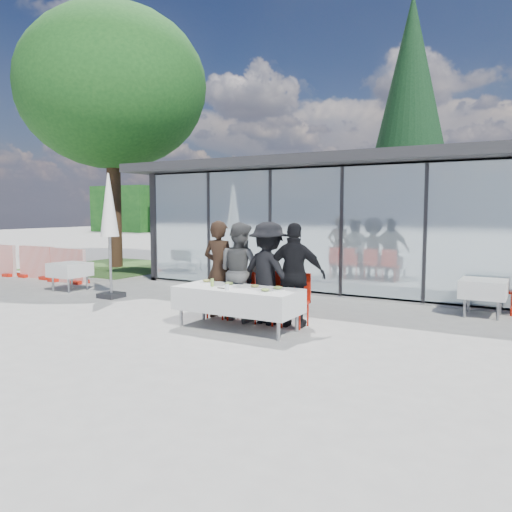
% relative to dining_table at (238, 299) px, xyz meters
% --- Properties ---
extents(ground, '(90.00, 90.00, 0.00)m').
position_rel_dining_table_xyz_m(ground, '(-0.55, -0.05, -0.54)').
color(ground, gray).
rests_on(ground, ground).
extents(pavilion, '(14.80, 8.80, 3.44)m').
position_rel_dining_table_xyz_m(pavilion, '(1.45, 8.12, 1.61)').
color(pavilion, gray).
rests_on(pavilion, ground).
extents(treeline, '(62.50, 2.00, 4.40)m').
position_rel_dining_table_xyz_m(treeline, '(-2.55, 27.95, 1.66)').
color(treeline, '#133C14').
rests_on(treeline, ground).
extents(dining_table, '(2.26, 0.96, 0.75)m').
position_rel_dining_table_xyz_m(dining_table, '(0.00, 0.00, 0.00)').
color(dining_table, silver).
rests_on(dining_table, ground).
extents(diner_a, '(0.72, 0.72, 1.92)m').
position_rel_dining_table_xyz_m(diner_a, '(-0.82, 0.65, 0.42)').
color(diner_a, black).
rests_on(diner_a, ground).
extents(diner_chair_a, '(0.44, 0.44, 0.97)m').
position_rel_dining_table_xyz_m(diner_chair_a, '(-0.82, 0.75, -0.00)').
color(diner_chair_a, '#B21A0B').
rests_on(diner_chair_a, ground).
extents(diner_b, '(1.13, 1.13, 1.89)m').
position_rel_dining_table_xyz_m(diner_b, '(-0.35, 0.65, 0.41)').
color(diner_b, '#4C4C4C').
rests_on(diner_b, ground).
extents(diner_chair_b, '(0.44, 0.44, 0.97)m').
position_rel_dining_table_xyz_m(diner_chair_b, '(-0.35, 0.75, -0.00)').
color(diner_chair_b, '#B21A0B').
rests_on(diner_chair_b, ground).
extents(diner_c, '(1.48, 1.48, 1.91)m').
position_rel_dining_table_xyz_m(diner_c, '(0.27, 0.65, 0.42)').
color(diner_c, black).
rests_on(diner_c, ground).
extents(diner_chair_c, '(0.44, 0.44, 0.97)m').
position_rel_dining_table_xyz_m(diner_chair_c, '(0.27, 0.75, -0.00)').
color(diner_chair_c, '#B21A0B').
rests_on(diner_chair_c, ground).
extents(diner_d, '(1.33, 1.33, 1.90)m').
position_rel_dining_table_xyz_m(diner_d, '(0.81, 0.65, 0.41)').
color(diner_d, black).
rests_on(diner_d, ground).
extents(diner_chair_d, '(0.44, 0.44, 0.97)m').
position_rel_dining_table_xyz_m(diner_chair_d, '(0.81, 0.75, -0.00)').
color(diner_chair_d, '#B21A0B').
rests_on(diner_chair_d, ground).
extents(plate_a, '(0.26, 0.26, 0.07)m').
position_rel_dining_table_xyz_m(plate_a, '(-0.83, 0.22, 0.24)').
color(plate_a, white).
rests_on(plate_a, dining_table).
extents(plate_b, '(0.26, 0.26, 0.07)m').
position_rel_dining_table_xyz_m(plate_b, '(-0.27, 0.14, 0.24)').
color(plate_b, white).
rests_on(plate_b, dining_table).
extents(plate_c, '(0.26, 0.26, 0.07)m').
position_rel_dining_table_xyz_m(plate_c, '(0.29, 0.11, 0.24)').
color(plate_c, white).
rests_on(plate_c, dining_table).
extents(plate_d, '(0.26, 0.26, 0.07)m').
position_rel_dining_table_xyz_m(plate_d, '(0.74, 0.13, 0.24)').
color(plate_d, white).
rests_on(plate_d, dining_table).
extents(plate_extra, '(0.26, 0.26, 0.07)m').
position_rel_dining_table_xyz_m(plate_extra, '(0.66, -0.18, 0.24)').
color(plate_extra, white).
rests_on(plate_extra, dining_table).
extents(juice_bottle, '(0.06, 0.06, 0.14)m').
position_rel_dining_table_xyz_m(juice_bottle, '(-0.48, -0.10, 0.28)').
color(juice_bottle, '#8DB44B').
rests_on(juice_bottle, dining_table).
extents(drinking_glasses, '(0.07, 0.07, 0.10)m').
position_rel_dining_table_xyz_m(drinking_glasses, '(-0.02, -0.31, 0.26)').
color(drinking_glasses, silver).
rests_on(drinking_glasses, dining_table).
extents(folded_eyeglasses, '(0.14, 0.03, 0.01)m').
position_rel_dining_table_xyz_m(folded_eyeglasses, '(-0.20, -0.23, 0.22)').
color(folded_eyeglasses, black).
rests_on(folded_eyeglasses, dining_table).
extents(spare_table_left, '(0.86, 0.86, 0.74)m').
position_rel_dining_table_xyz_m(spare_table_left, '(-6.08, 1.41, 0.02)').
color(spare_table_left, silver).
rests_on(spare_table_left, ground).
extents(spare_table_right, '(0.86, 0.86, 0.74)m').
position_rel_dining_table_xyz_m(spare_table_right, '(3.69, 3.36, 0.02)').
color(spare_table_right, silver).
rests_on(spare_table_right, ground).
extents(market_umbrella, '(0.50, 0.50, 3.00)m').
position_rel_dining_table_xyz_m(market_umbrella, '(-4.36, 1.19, 1.48)').
color(market_umbrella, black).
rests_on(market_umbrella, ground).
extents(construction_barriers, '(7.80, 0.60, 1.00)m').
position_rel_dining_table_xyz_m(construction_barriers, '(-10.56, 2.46, -0.10)').
color(construction_barriers, red).
rests_on(construction_barriers, ground).
extents(deciduous_tree, '(7.04, 6.40, 9.38)m').
position_rel_dining_table_xyz_m(deciduous_tree, '(-9.05, 5.95, 5.94)').
color(deciduous_tree, '#382316').
rests_on(deciduous_tree, ground).
extents(conifer_tree, '(4.00, 4.00, 10.50)m').
position_rel_dining_table_xyz_m(conifer_tree, '(-0.05, 12.95, 5.45)').
color(conifer_tree, '#382316').
rests_on(conifer_tree, ground).
extents(grass_patch, '(5.00, 5.00, 0.02)m').
position_rel_dining_table_xyz_m(grass_patch, '(-9.05, 5.95, -0.53)').
color(grass_patch, '#385926').
rests_on(grass_patch, ground).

